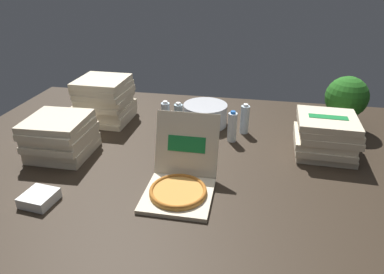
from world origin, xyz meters
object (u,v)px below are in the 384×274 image
(pizza_stack_right_near, at_px, (60,136))
(water_bottle_2, at_px, (166,116))
(water_bottle_0, at_px, (232,127))
(pizza_stack_left_near, at_px, (105,100))
(napkin_pile, at_px, (39,198))
(ice_bucket, at_px, (205,115))
(pizza_stack_center_near, at_px, (326,135))
(water_bottle_1, at_px, (179,118))
(water_bottle_3, at_px, (245,119))
(open_pizza_box, at_px, (181,179))
(potted_plant, at_px, (346,100))

(pizza_stack_right_near, xyz_separation_m, water_bottle_2, (0.54, 0.47, -0.02))
(water_bottle_0, bearing_deg, pizza_stack_left_near, 169.64)
(napkin_pile, bearing_deg, ice_bucket, 58.28)
(pizza_stack_center_near, bearing_deg, water_bottle_2, 171.58)
(pizza_stack_center_near, bearing_deg, water_bottle_1, 171.41)
(water_bottle_0, bearing_deg, water_bottle_3, 62.30)
(pizza_stack_right_near, xyz_separation_m, napkin_pile, (0.14, -0.48, -0.09))
(open_pizza_box, relative_size, water_bottle_3, 2.22)
(water_bottle_1, height_order, water_bottle_2, same)
(water_bottle_2, relative_size, water_bottle_3, 1.00)
(ice_bucket, relative_size, napkin_pile, 2.14)
(potted_plant, bearing_deg, water_bottle_3, -163.05)
(water_bottle_1, relative_size, water_bottle_3, 1.00)
(open_pizza_box, xyz_separation_m, water_bottle_2, (-0.26, 0.71, 0.03))
(potted_plant, relative_size, napkin_pile, 2.54)
(pizza_stack_right_near, xyz_separation_m, water_bottle_0, (1.03, 0.37, -0.02))
(water_bottle_2, xyz_separation_m, water_bottle_3, (0.56, 0.05, 0.00))
(water_bottle_2, distance_m, napkin_pile, 1.04)
(water_bottle_3, distance_m, potted_plant, 0.73)
(water_bottle_0, relative_size, potted_plant, 0.56)
(open_pizza_box, height_order, water_bottle_2, open_pizza_box)
(pizza_stack_right_near, xyz_separation_m, water_bottle_1, (0.64, 0.46, -0.02))
(water_bottle_3, bearing_deg, pizza_stack_center_near, -21.86)
(water_bottle_0, distance_m, water_bottle_2, 0.49)
(open_pizza_box, xyz_separation_m, pizza_stack_center_near, (0.80, 0.56, 0.05))
(pizza_stack_right_near, height_order, water_bottle_0, pizza_stack_right_near)
(pizza_stack_right_near, relative_size, ice_bucket, 1.16)
(pizza_stack_left_near, distance_m, water_bottle_2, 0.50)
(ice_bucket, relative_size, water_bottle_2, 1.50)
(pizza_stack_right_near, bearing_deg, water_bottle_3, 25.12)
(pizza_stack_left_near, relative_size, ice_bucket, 1.19)
(pizza_stack_left_near, xyz_separation_m, water_bottle_3, (1.04, -0.03, -0.06))
(open_pizza_box, relative_size, pizza_stack_left_near, 1.25)
(potted_plant, bearing_deg, ice_bucket, -172.98)
(ice_bucket, relative_size, water_bottle_1, 1.50)
(pizza_stack_left_near, distance_m, ice_bucket, 0.76)
(open_pizza_box, distance_m, water_bottle_1, 0.72)
(pizza_stack_center_near, distance_m, napkin_pile, 1.67)
(water_bottle_1, distance_m, water_bottle_2, 0.10)
(ice_bucket, bearing_deg, napkin_pile, -121.72)
(pizza_stack_center_near, relative_size, napkin_pile, 2.55)
(water_bottle_0, xyz_separation_m, water_bottle_1, (-0.38, 0.09, 0.00))
(water_bottle_2, bearing_deg, pizza_stack_left_near, 170.77)
(ice_bucket, xyz_separation_m, napkin_pile, (-0.67, -1.08, -0.05))
(water_bottle_1, distance_m, potted_plant, 1.19)
(water_bottle_3, xyz_separation_m, napkin_pile, (-0.96, -0.99, -0.08))
(napkin_pile, bearing_deg, pizza_stack_center_near, 28.36)
(pizza_stack_left_near, xyz_separation_m, pizza_stack_right_near, (-0.06, -0.55, -0.04))
(open_pizza_box, distance_m, water_bottle_2, 0.76)
(water_bottle_1, distance_m, water_bottle_3, 0.46)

